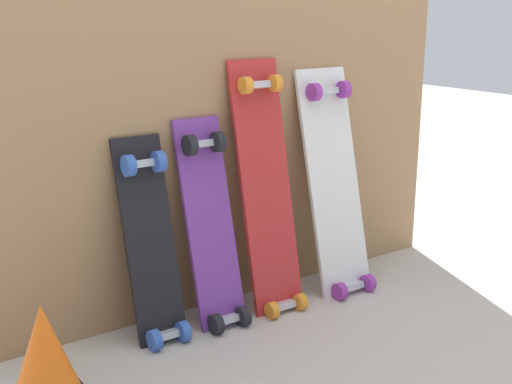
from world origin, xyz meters
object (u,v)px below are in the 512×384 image
skateboard_red (268,197)px  skateboard_purple (212,232)px  skateboard_black (152,250)px  skateboard_white (335,190)px  traffic_cone (46,365)px

skateboard_red → skateboard_purple: bearing=179.8°
skateboard_black → skateboard_white: (0.76, -0.02, 0.09)m
traffic_cone → skateboard_black: bearing=31.8°
skateboard_black → traffic_cone: bearing=-148.2°
traffic_cone → skateboard_red: bearing=16.6°
skateboard_red → skateboard_black: bearing=178.8°
skateboard_red → skateboard_white: skateboard_red is taller
skateboard_red → traffic_cone: size_ratio=2.86×
skateboard_purple → traffic_cone: size_ratio=2.30×
skateboard_red → skateboard_white: size_ratio=1.05×
skateboard_black → skateboard_purple: size_ratio=0.95×
skateboard_purple → skateboard_white: skateboard_white is taller
skateboard_black → skateboard_red: bearing=-1.2°
skateboard_red → skateboard_white: 0.31m
skateboard_black → skateboard_purple: skateboard_purple is taller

